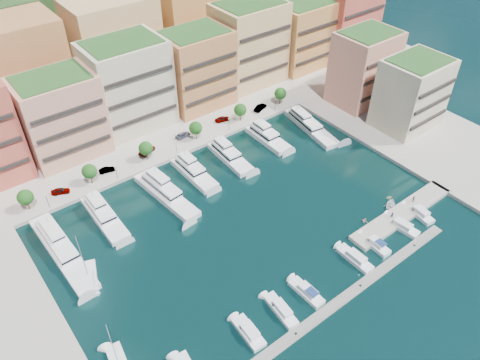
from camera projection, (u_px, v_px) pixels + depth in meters
The scene contains 55 objects.
ground at pixel (247, 218), 111.36m from camera, with size 400.00×400.00×0.00m, color black.
north_quay at pixel (126, 110), 148.97m from camera, with size 220.00×64.00×2.00m, color #9E998E.
east_quay at pixel (431, 141), 135.58m from camera, with size 34.00×76.00×2.00m, color #9E998E.
hillside at pixel (68, 57), 178.09m from camera, with size 240.00×40.00×58.00m, color #1F3816.
south_pontoon at pixel (329, 309), 91.75m from camera, with size 72.00×2.20×0.35m, color gray.
finger_pier at pixel (401, 215), 112.08m from camera, with size 32.00×5.00×2.00m, color #9E998E.
apartment_2 at pixel (61, 116), 123.00m from camera, with size 20.00×15.50×22.80m.
apartment_3 at pixel (128, 85), 133.10m from camera, with size 22.00×16.50×25.80m.
apartment_4 at pixel (197, 69), 142.84m from camera, with size 20.00×15.50×23.80m.
apartment_5 at pixel (249, 44), 153.41m from camera, with size 22.00×16.50×26.80m.
apartment_6 at pixel (302, 35), 163.80m from camera, with size 20.00×15.50×22.80m.
apartment_7 at pixel (345, 21), 171.33m from camera, with size 22.00×16.50×24.80m.
apartment_east_a at pixel (364, 67), 144.66m from camera, with size 18.00×14.50×22.80m.
apartment_east_b at pixel (412, 93), 134.38m from camera, with size 18.00×14.50×20.80m.
backblock_1 at pixel (19, 72), 134.26m from camera, with size 26.00×18.00×30.00m, color #D88451.
backblock_2 at pixel (115, 45), 148.33m from camera, with size 26.00×18.00×30.00m, color tan.
backblock_3 at pixel (194, 23), 162.40m from camera, with size 26.00×18.00×30.00m, color #CF864B.
backblock_4 at pixel (260, 5), 176.47m from camera, with size 26.00×18.00×30.00m, color #CD5444.
tree_0 at pixel (25, 197), 109.88m from camera, with size 3.80×3.80×5.65m.
tree_1 at pixel (89, 171), 117.38m from camera, with size 3.80×3.80×5.65m.
tree_2 at pixel (146, 148), 124.89m from camera, with size 3.80×3.80×5.65m.
tree_3 at pixel (196, 128), 132.39m from camera, with size 3.80×3.80×5.65m.
tree_4 at pixel (240, 110), 139.89m from camera, with size 3.80×3.80×5.65m.
tree_5 at pixel (280, 94), 147.40m from camera, with size 3.80×3.80×5.65m.
lamppost_0 at pixel (47, 198), 110.95m from camera, with size 0.30×0.30×4.20m.
lamppost_1 at pixel (116, 170), 119.39m from camera, with size 0.30×0.30×4.20m.
lamppost_2 at pixel (176, 144), 127.83m from camera, with size 0.30×0.30×4.20m.
lamppost_3 at pixel (229, 122), 136.27m from camera, with size 0.30×0.30×4.20m.
lamppost_4 at pixel (275, 103), 144.71m from camera, with size 0.30×0.30×4.20m.
yacht_0 at pixel (60, 248), 102.42m from camera, with size 5.64×27.11×7.30m.
yacht_1 at pixel (103, 215), 110.48m from camera, with size 4.94×18.36×7.30m.
yacht_2 at pixel (164, 192), 116.68m from camera, with size 6.61×22.48×7.30m.
yacht_3 at pixel (193, 171), 123.14m from camera, with size 4.73×16.25×7.30m.
yacht_4 at pixel (229, 156), 128.51m from camera, with size 5.61×17.02×7.30m.
yacht_5 at pixel (267, 136), 135.38m from camera, with size 5.08×15.73×7.30m.
yacht_6 at pixel (309, 125), 140.09m from camera, with size 8.36×22.80×7.30m.
cruiser_2 at pixel (249, 333), 87.23m from camera, with size 3.34×7.95×2.55m.
cruiser_3 at pixel (281, 310), 90.97m from camera, with size 3.35×8.85×2.55m.
cruiser_4 at pixel (307, 292), 94.19m from camera, with size 2.85×8.16×2.66m.
cruiser_6 at pixel (355, 259), 100.98m from camera, with size 2.71×8.74×2.55m.
cruiser_7 at pixel (375, 244), 104.09m from camera, with size 2.78×7.53×2.66m.
cruiser_8 at pixel (401, 226), 108.46m from camera, with size 3.47×8.80×2.55m.
cruiser_9 at pixel (419, 214), 111.70m from camera, with size 3.50×7.87×2.55m.
sailboat_2 at pixel (91, 279), 97.13m from camera, with size 5.71×9.81×13.20m.
tender_1 at pixel (365, 220), 110.12m from camera, with size 1.48×1.72×0.91m, color beige.
tender_3 at pixel (389, 197), 116.30m from camera, with size 1.41×1.63×0.86m, color beige.
tender_2 at pixel (391, 204), 114.39m from camera, with size 2.92×4.09×0.85m, color white.
car_0 at pixel (60, 191), 116.17m from camera, with size 1.80×4.46×1.52m, color gray.
car_1 at pixel (107, 170), 122.72m from camera, with size 1.43×4.10×1.35m, color gray.
car_2 at pixel (147, 150), 129.27m from camera, with size 2.50×5.43×1.51m, color gray.
car_3 at pixel (183, 135), 135.13m from camera, with size 1.92×4.72×1.37m, color gray.
car_4 at pixel (222, 119), 141.54m from camera, with size 1.81×4.51×1.54m, color gray.
car_5 at pixel (260, 107), 146.54m from camera, with size 1.78×5.10×1.68m, color gray.
person_0 at pixel (392, 215), 109.44m from camera, with size 0.63×0.41×1.72m, color #282B51.
person_1 at pixel (413, 199), 113.69m from camera, with size 0.84×0.65×1.72m, color #48392B.
Camera 1 is at (-49.92, -62.01, 78.40)m, focal length 35.00 mm.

